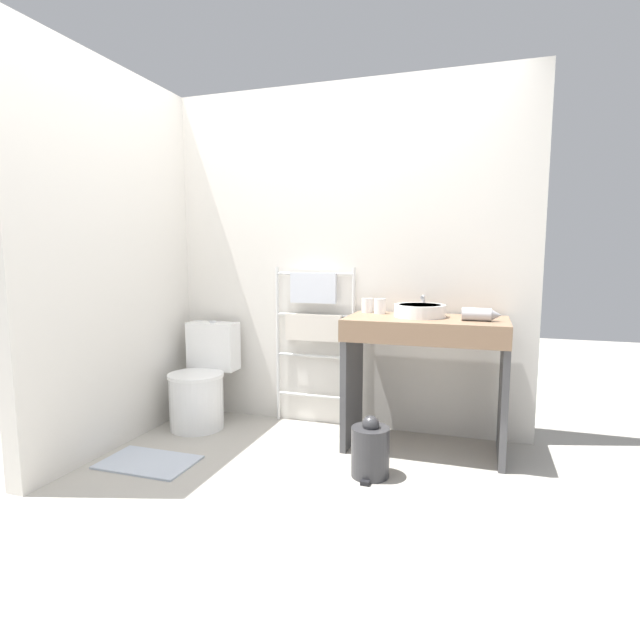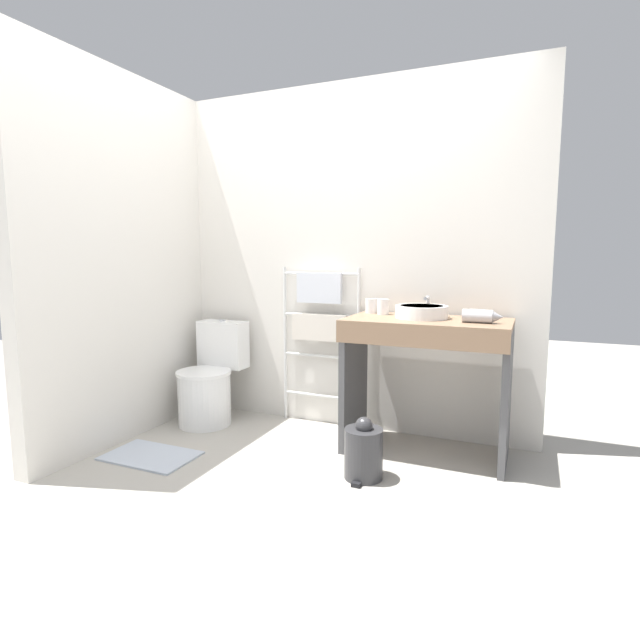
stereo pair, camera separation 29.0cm
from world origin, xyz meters
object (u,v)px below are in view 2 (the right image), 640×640
at_px(sink_basin, 421,311).
at_px(cup_near_wall, 371,306).
at_px(towel_radiator, 320,318).
at_px(toilet, 210,382).
at_px(cup_near_edge, 383,307).
at_px(hair_dryer, 480,316).
at_px(trash_bin, 364,452).

distance_m(sink_basin, cup_near_wall, 0.40).
bearing_deg(cup_near_wall, towel_radiator, 169.57).
bearing_deg(toilet, cup_near_edge, 7.18).
bearing_deg(cup_near_wall, cup_near_edge, -23.39).
xyz_separation_m(cup_near_wall, cup_near_edge, (0.10, -0.04, 0.00)).
relative_size(towel_radiator, sink_basin, 3.57).
relative_size(toilet, cup_near_edge, 7.45).
relative_size(toilet, cup_near_wall, 7.73).
xyz_separation_m(towel_radiator, hair_dryer, (1.15, -0.30, 0.11)).
height_order(toilet, hair_dryer, hair_dryer).
bearing_deg(toilet, towel_radiator, 19.79).
xyz_separation_m(toilet, cup_near_edge, (1.29, 0.16, 0.61)).
height_order(cup_near_edge, hair_dryer, cup_near_edge).
bearing_deg(sink_basin, toilet, -177.66).
bearing_deg(cup_near_edge, cup_near_wall, 156.61).
bearing_deg(toilet, trash_bin, -18.67).
relative_size(cup_near_wall, hair_dryer, 0.43).
height_order(toilet, cup_near_edge, cup_near_edge).
distance_m(sink_basin, trash_bin, 0.94).
xyz_separation_m(toilet, cup_near_wall, (1.19, 0.20, 0.61)).
distance_m(hair_dryer, trash_bin, 1.03).
relative_size(toilet, hair_dryer, 3.33).
relative_size(cup_near_edge, trash_bin, 0.29).
distance_m(towel_radiator, cup_near_wall, 0.44).
bearing_deg(toilet, cup_near_wall, 9.72).
bearing_deg(sink_basin, towel_radiator, 164.62).
height_order(towel_radiator, cup_near_wall, towel_radiator).
bearing_deg(hair_dryer, trash_bin, -141.17).
relative_size(sink_basin, cup_near_edge, 3.21).
relative_size(toilet, towel_radiator, 0.65).
height_order(cup_near_wall, cup_near_edge, cup_near_edge).
bearing_deg(cup_near_edge, toilet, -172.82).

